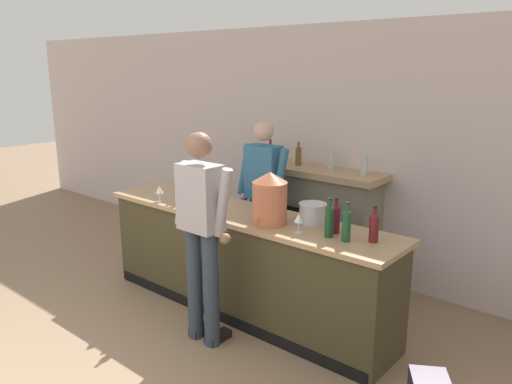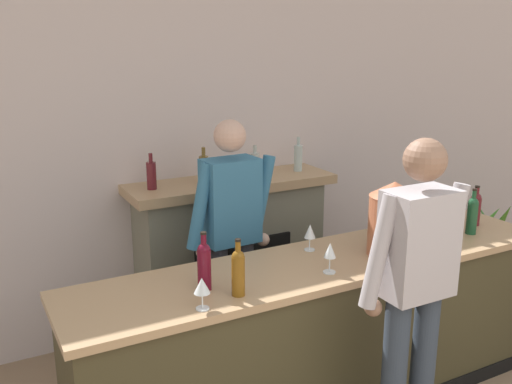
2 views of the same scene
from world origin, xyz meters
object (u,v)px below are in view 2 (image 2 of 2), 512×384
(fireplace_stone, at_px, (231,252))
(wine_glass_front_left, at_px, (310,232))
(wine_bottle_chardonnay_pale, at_px, (204,264))
(wine_glass_near_bucket, at_px, (330,252))
(copper_dispenser, at_px, (393,218))
(wine_bottle_burgundy_dark, at_px, (441,214))
(wine_bottle_port_short, at_px, (456,217))
(wine_bottle_merlot_tall, at_px, (475,207))
(wine_glass_by_dispenser, at_px, (202,287))
(ice_bucket_steel, at_px, (399,222))
(potted_plant_corner, at_px, (490,240))
(person_customer, at_px, (414,294))
(wine_glass_mid_counter, at_px, (436,229))
(wine_bottle_riesling_slim, at_px, (472,214))
(wine_bottle_rose_blush, at_px, (238,270))
(person_bartender, at_px, (231,237))

(fireplace_stone, height_order, wine_glass_front_left, fireplace_stone)
(wine_bottle_chardonnay_pale, xyz_separation_m, wine_glass_near_bucket, (0.70, -0.13, -0.02))
(copper_dispenser, distance_m, wine_bottle_burgundy_dark, 0.59)
(wine_bottle_port_short, bearing_deg, wine_bottle_merlot_tall, 20.65)
(copper_dispenser, bearing_deg, wine_glass_front_left, 144.48)
(wine_bottle_chardonnay_pale, bearing_deg, wine_glass_by_dispenser, -116.02)
(ice_bucket_steel, distance_m, wine_glass_by_dispenser, 1.62)
(potted_plant_corner, height_order, person_customer, person_customer)
(wine_glass_mid_counter, relative_size, wine_glass_by_dispenser, 1.00)
(copper_dispenser, bearing_deg, wine_bottle_port_short, 3.65)
(ice_bucket_steel, distance_m, wine_bottle_port_short, 0.36)
(wine_bottle_port_short, height_order, wine_glass_by_dispenser, wine_bottle_port_short)
(fireplace_stone, bearing_deg, wine_bottle_riesling_slim, -48.67)
(wine_glass_front_left, bearing_deg, wine_glass_near_bucket, -105.46)
(wine_bottle_burgundy_dark, height_order, wine_bottle_merlot_tall, wine_bottle_burgundy_dark)
(potted_plant_corner, bearing_deg, wine_bottle_port_short, -147.86)
(fireplace_stone, height_order, wine_bottle_port_short, fireplace_stone)
(potted_plant_corner, bearing_deg, wine_glass_mid_counter, -149.57)
(copper_dispenser, height_order, wine_bottle_port_short, copper_dispenser)
(wine_bottle_rose_blush, distance_m, wine_bottle_riesling_slim, 1.80)
(person_bartender, distance_m, wine_bottle_rose_blush, 0.94)
(ice_bucket_steel, height_order, wine_bottle_riesling_slim, wine_bottle_riesling_slim)
(potted_plant_corner, xyz_separation_m, wine_bottle_port_short, (-1.75, -1.10, 0.82))
(potted_plant_corner, relative_size, wine_bottle_riesling_slim, 2.30)
(person_bartender, relative_size, wine_bottle_merlot_tall, 6.25)
(wine_bottle_burgundy_dark, bearing_deg, wine_bottle_merlot_tall, 0.65)
(wine_bottle_burgundy_dark, relative_size, wine_bottle_merlot_tall, 1.03)
(potted_plant_corner, xyz_separation_m, wine_glass_front_left, (-2.72, -0.85, 0.79))
(wine_bottle_burgundy_dark, distance_m, wine_glass_front_left, 0.97)
(fireplace_stone, xyz_separation_m, wine_bottle_riesling_slim, (1.15, -1.31, 0.51))
(potted_plant_corner, xyz_separation_m, wine_glass_mid_counter, (-1.99, -1.17, 0.79))
(wine_bottle_chardonnay_pale, xyz_separation_m, wine_bottle_riesling_slim, (1.92, -0.03, -0.00))
(person_customer, height_order, wine_bottle_rose_blush, person_customer)
(copper_dispenser, xyz_separation_m, wine_bottle_riesling_slim, (0.72, 0.04, -0.09))
(wine_glass_by_dispenser, bearing_deg, potted_plant_corner, 19.38)
(copper_dispenser, xyz_separation_m, wine_bottle_port_short, (0.57, 0.04, -0.09))
(fireplace_stone, xyz_separation_m, potted_plant_corner, (2.75, -0.21, -0.31))
(wine_bottle_rose_blush, distance_m, wine_glass_by_dispenser, 0.23)
(wine_bottle_port_short, height_order, wine_bottle_chardonnay_pale, wine_bottle_port_short)
(copper_dispenser, bearing_deg, potted_plant_corner, 26.10)
(potted_plant_corner, height_order, wine_glass_front_left, wine_glass_front_left)
(wine_bottle_chardonnay_pale, bearing_deg, ice_bucket_steel, 6.76)
(potted_plant_corner, bearing_deg, wine_bottle_chardonnay_pale, -163.10)
(wine_bottle_riesling_slim, relative_size, wine_glass_front_left, 1.85)
(person_bartender, bearing_deg, wine_glass_by_dispenser, -123.23)
(wine_glass_near_bucket, bearing_deg, wine_bottle_chardonnay_pale, 169.68)
(wine_bottle_rose_blush, bearing_deg, wine_bottle_burgundy_dark, 8.07)
(wine_bottle_burgundy_dark, height_order, wine_bottle_chardonnay_pale, wine_bottle_chardonnay_pale)
(wine_glass_front_left, height_order, wine_glass_near_bucket, wine_glass_near_bucket)
(wine_bottle_riesling_slim, xyz_separation_m, wine_glass_front_left, (-1.12, 0.25, -0.02))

